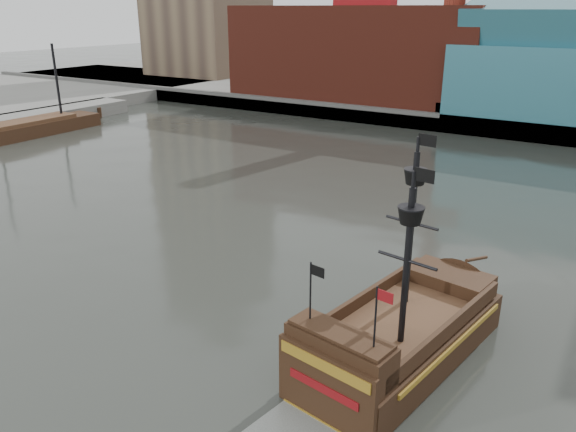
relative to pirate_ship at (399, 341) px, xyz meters
The scene contains 6 objects.
ground 12.99m from the pirate_ship, 147.68° to the right, with size 400.00×400.00×0.00m, color #292C27.
promenade_far 85.78m from the pirate_ship, 97.33° to the left, with size 220.00×60.00×2.00m, color slate.
seawall 56.65m from the pirate_ship, 101.13° to the left, with size 220.00×1.00×2.60m, color #4C4C49.
pier 72.70m from the pirate_ship, 161.49° to the left, with size 6.00×40.00×2.00m, color slate.
pirate_ship is the anchor object (origin of this frame).
docked_vessel 66.96m from the pirate_ship, 159.97° to the left, with size 4.85×20.11×13.62m.
Camera 1 is at (19.07, -16.39, 16.71)m, focal length 35.00 mm.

